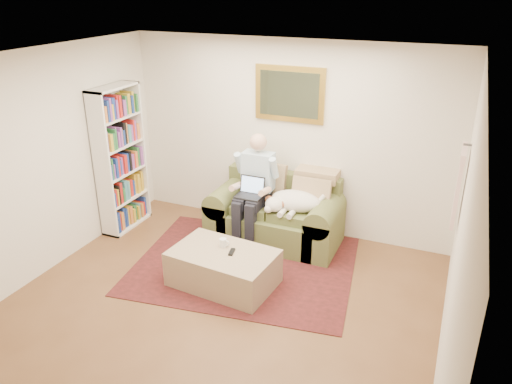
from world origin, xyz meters
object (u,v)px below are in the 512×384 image
Objects in this scene: seated_man at (253,191)px; ottoman at (223,268)px; laptop at (251,191)px; bookshelf at (120,159)px; sleeping_dog at (296,201)px; coffee_mug at (223,243)px; sofa at (275,219)px.

seated_man reaches higher than ottoman.
laptop reaches higher than ottoman.
sleeping_dog is at bearing 8.01° from bookshelf.
seated_man is 1.00m from coffee_mug.
laptop is 0.59m from sleeping_dog.
sofa is 0.53m from seated_man.
sofa is at bearing 79.33° from coffee_mug.
laptop is (-0.00, -0.07, 0.04)m from seated_man.
coffee_mug is at bearing -20.13° from bookshelf.
sofa is at bearing 31.45° from seated_man.
bookshelf reaches higher than sofa.
bookshelf is at bearing -171.99° from sleeping_dog.
bookshelf reaches higher than coffee_mug.
coffee_mug is at bearing -87.00° from laptop.
bookshelf reaches higher than ottoman.
laptop is at bearing 93.00° from coffee_mug.
coffee_mug is 0.05× the size of bookshelf.
bookshelf is (-1.86, -0.27, 0.27)m from seated_man.
sleeping_dog is 1.32m from ottoman.
ottoman is 0.58× the size of bookshelf.
bookshelf is at bearing 157.48° from ottoman.
sofa reaches higher than sleeping_dog.
coffee_mug is (0.05, -0.97, -0.25)m from seated_man.
laptop is at bearing -90.00° from seated_man.
sofa is at bearing 41.02° from laptop.
sleeping_dog is 7.12× the size of coffee_mug.
bookshelf is (-2.42, -0.34, 0.34)m from sleeping_dog.
coffee_mug is (-0.05, 0.11, 0.26)m from ottoman.
laptop is 0.95m from coffee_mug.
sleeping_dog is at bearing 67.92° from ottoman.
sleeping_dog is 1.18m from coffee_mug.
coffee_mug is (-0.52, -1.04, -0.19)m from sleeping_dog.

